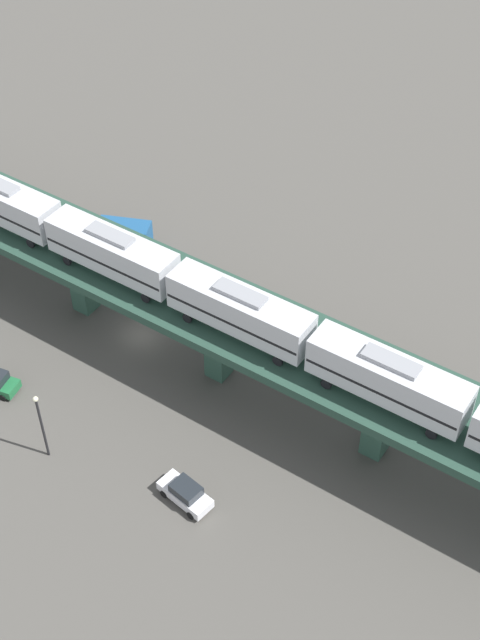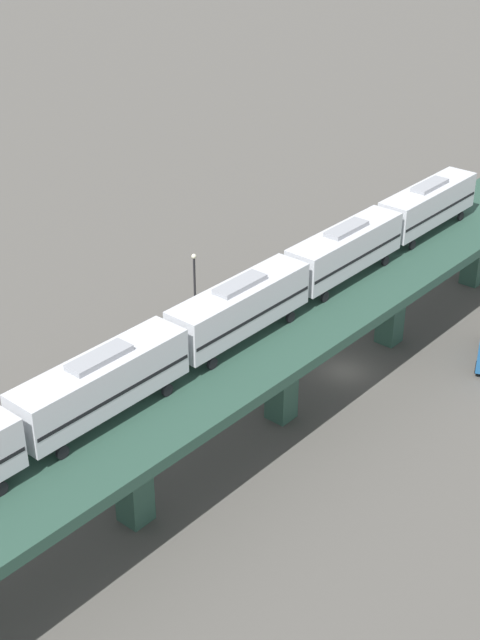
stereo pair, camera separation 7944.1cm
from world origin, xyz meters
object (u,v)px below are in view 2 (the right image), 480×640
Objects in this scene: street_car_green at (279,291)px; street_car_white at (118,379)px; street_lamp at (195,283)px; subway_train at (240,307)px.

street_car_green and street_car_white have the same top height.
street_car_green is 1.03× the size of street_car_white.
street_car_white is 12.33m from street_lamp.
subway_train is at bearing 14.53° from street_car_white.
street_lamp is (-13.78, 8.73, -6.13)m from subway_train.
street_lamp is (-2.29, -8.70, 3.17)m from street_car_green.
street_car_green is at bearing 75.28° from street_lamp.
street_car_white is (-10.68, -2.77, -9.30)m from subway_train.
subway_train is at bearing -32.37° from street_lamp.
street_car_white is 0.66× the size of street_lamp.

